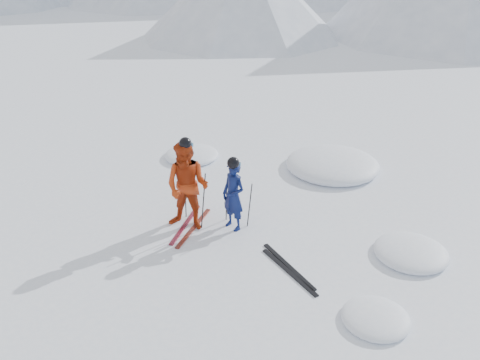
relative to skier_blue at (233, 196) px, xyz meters
The scene contains 12 objects.
ground 1.70m from the skier_blue, 11.97° to the right, with size 160.00×160.00×0.00m, color white.
skier_blue is the anchor object (origin of this frame).
skier_red 1.00m from the skier_blue, 146.04° to the right, with size 0.97×0.76×2.00m, color #AB2F0D.
pole_blue_left 0.43m from the skier_blue, 153.43° to the left, with size 0.02×0.02×1.05m, color black.
pole_blue_right 0.44m from the skier_blue, 45.00° to the left, with size 0.02×0.02×1.05m, color black.
pole_red_left 1.15m from the skier_blue, 165.15° to the right, with size 0.02×0.02×1.33m, color black.
pole_red_right 0.65m from the skier_blue, 142.19° to the right, with size 0.02×0.02×1.33m, color black.
ski_worn_left 1.32m from the skier_blue, 149.62° to the right, with size 0.09×1.70×0.03m, color black.
ski_worn_right 1.17m from the skier_blue, 141.66° to the right, with size 0.09×1.70×0.03m, color black.
ski_loose_a 1.96m from the skier_blue, 17.11° to the right, with size 0.09×1.70×0.03m, color black.
ski_loose_b 2.09m from the skier_blue, 20.46° to the right, with size 0.09×1.70×0.03m, color black.
snow_lumps 3.23m from the skier_blue, 81.58° to the left, with size 8.27×6.85×0.56m.
Camera 1 is at (4.23, -7.31, 5.91)m, focal length 38.00 mm.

